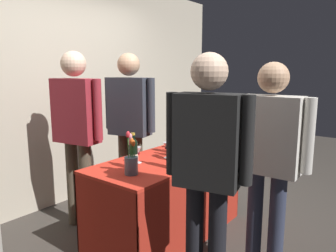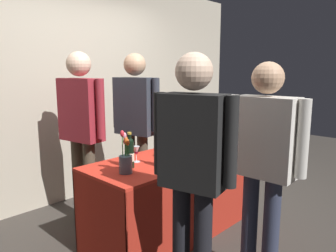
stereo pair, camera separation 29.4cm
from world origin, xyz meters
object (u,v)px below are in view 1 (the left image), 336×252
at_px(featured_wine_bottle, 172,140).
at_px(wine_glass_mid, 138,152).
at_px(flower_vase, 131,162).
at_px(taster_foreground_right, 207,160).
at_px(display_bottle_0, 188,130).
at_px(tasting_table, 168,183).
at_px(wine_glass_near_vendor, 173,140).
at_px(vendor_presenter, 76,123).
at_px(wine_glass_near_taster, 167,147).

height_order(featured_wine_bottle, wine_glass_mid, featured_wine_bottle).
height_order(flower_vase, taster_foreground_right, taster_foreground_right).
relative_size(display_bottle_0, wine_glass_mid, 2.34).
xyz_separation_m(tasting_table, wine_glass_near_vendor, (0.32, 0.18, 0.34)).
height_order(featured_wine_bottle, taster_foreground_right, taster_foreground_right).
height_order(tasting_table, flower_vase, flower_vase).
xyz_separation_m(wine_glass_mid, vendor_presenter, (-0.10, 0.73, 0.20)).
xyz_separation_m(wine_glass_near_taster, flower_vase, (-0.55, -0.07, -0.01)).
bearing_deg(flower_vase, display_bottle_0, 13.84).
bearing_deg(wine_glass_near_taster, wine_glass_near_vendor, 28.27).
xyz_separation_m(display_bottle_0, wine_glass_near_vendor, (-0.35, -0.05, -0.05)).
distance_m(featured_wine_bottle, wine_glass_near_taster, 0.20).
distance_m(featured_wine_bottle, wine_glass_near_vendor, 0.19).
xyz_separation_m(flower_vase, vendor_presenter, (0.17, 0.91, 0.20)).
xyz_separation_m(wine_glass_near_vendor, wine_glass_mid, (-0.62, -0.07, 0.01)).
bearing_deg(featured_wine_bottle, wine_glass_near_taster, -157.37).
distance_m(flower_vase, taster_foreground_right, 0.70).
xyz_separation_m(wine_glass_near_vendor, taster_foreground_right, (-0.89, -0.94, 0.15)).
distance_m(wine_glass_near_taster, vendor_presenter, 0.94).
xyz_separation_m(tasting_table, vendor_presenter, (-0.40, 0.84, 0.54)).
distance_m(featured_wine_bottle, display_bottle_0, 0.52).
relative_size(wine_glass_near_vendor, taster_foreground_right, 0.07).
xyz_separation_m(display_bottle_0, vendor_presenter, (-1.06, 0.61, 0.16)).
bearing_deg(display_bottle_0, taster_foreground_right, -141.15).
bearing_deg(wine_glass_near_vendor, wine_glass_mid, -173.23).
xyz_separation_m(tasting_table, flower_vase, (-0.56, -0.07, 0.35)).
bearing_deg(vendor_presenter, tasting_table, 15.07).
xyz_separation_m(tasting_table, featured_wine_bottle, (0.17, 0.08, 0.38)).
height_order(wine_glass_near_taster, flower_vase, flower_vase).
xyz_separation_m(tasting_table, taster_foreground_right, (-0.57, -0.76, 0.49)).
bearing_deg(taster_foreground_right, flower_vase, -13.41).
bearing_deg(wine_glass_near_taster, featured_wine_bottle, 22.63).
bearing_deg(taster_foreground_right, wine_glass_near_taster, -48.83).
bearing_deg(wine_glass_mid, flower_vase, -145.85).
relative_size(wine_glass_near_vendor, wine_glass_near_taster, 0.87).
bearing_deg(tasting_table, vendor_presenter, 115.31).
height_order(featured_wine_bottle, wine_glass_near_vendor, featured_wine_bottle).
bearing_deg(taster_foreground_right, display_bottle_0, -63.99).
height_order(wine_glass_near_vendor, wine_glass_mid, wine_glass_mid).
relative_size(featured_wine_bottle, wine_glass_near_vendor, 2.41).
bearing_deg(vendor_presenter, wine_glass_near_vendor, 36.99).
xyz_separation_m(featured_wine_bottle, vendor_presenter, (-0.56, 0.76, 0.17)).
height_order(wine_glass_near_vendor, vendor_presenter, vendor_presenter).
relative_size(wine_glass_near_taster, flower_vase, 0.42).
bearing_deg(vendor_presenter, wine_glass_mid, -2.80).
xyz_separation_m(display_bottle_0, wine_glass_mid, (-0.96, -0.12, -0.04)).
bearing_deg(wine_glass_near_taster, taster_foreground_right, -125.99).
height_order(wine_glass_mid, vendor_presenter, vendor_presenter).
bearing_deg(tasting_table, wine_glass_mid, 160.74).
bearing_deg(display_bottle_0, wine_glass_mid, -172.67).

